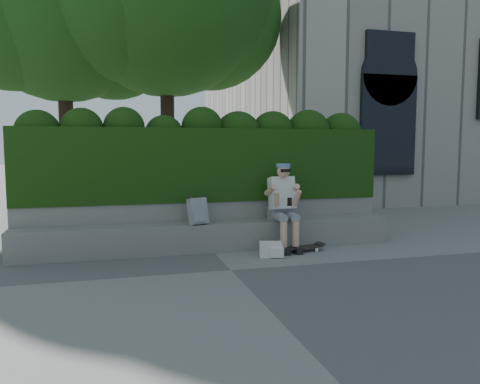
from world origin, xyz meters
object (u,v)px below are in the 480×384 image
object	(u,v)px
backpack_plaid	(198,211)
backpack_ground	(271,249)
person	(283,203)
skateboard	(299,248)

from	to	relation	value
backpack_plaid	backpack_ground	world-z (taller)	backpack_plaid
person	skateboard	xyz separation A→B (m)	(0.16, -0.31, -0.68)
person	backpack_plaid	bearing A→B (deg)	176.61
person	backpack_ground	distance (m)	0.88
person	backpack_plaid	distance (m)	1.38
skateboard	backpack_ground	xyz separation A→B (m)	(-0.52, -0.16, 0.04)
skateboard	backpack_ground	size ratio (longest dim) A/B	2.39
backpack_plaid	person	bearing A→B (deg)	-23.23
person	backpack_ground	size ratio (longest dim) A/B	4.12
person	backpack_ground	bearing A→B (deg)	-127.91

